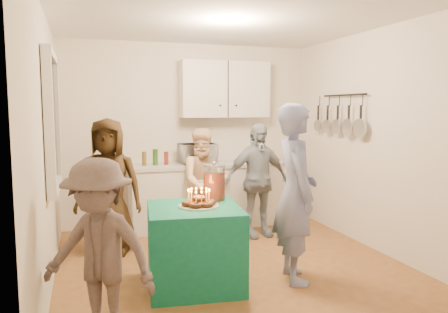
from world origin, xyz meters
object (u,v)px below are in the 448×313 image
object	(u,v)px
man_birthday	(295,193)
woman_back_left	(109,186)
punch_jar	(214,183)
woman_back_center	(205,182)
party_table	(194,246)
counter	(208,196)
child_near_left	(99,252)
microwave	(198,154)
woman_back_right	(257,180)

from	to	relation	value
man_birthday	woman_back_left	size ratio (longest dim) A/B	1.10
punch_jar	woman_back_center	size ratio (longest dim) A/B	0.24
party_table	counter	bearing A→B (deg)	70.57
counter	man_birthday	size ratio (longest dim) A/B	1.27
man_birthday	woman_back_left	bearing A→B (deg)	60.75
party_table	punch_jar	xyz separation A→B (m)	(0.27, 0.26, 0.55)
child_near_left	man_birthday	bearing A→B (deg)	52.39
microwave	woman_back_left	distance (m)	1.50
party_table	woman_back_left	xyz separation A→B (m)	(-0.71, 1.24, 0.41)
microwave	child_near_left	world-z (taller)	child_near_left
man_birthday	woman_back_right	xyz separation A→B (m)	(0.21, 1.49, -0.12)
punch_jar	woman_back_right	xyz separation A→B (m)	(0.91, 1.07, -0.18)
woman_back_center	party_table	bearing A→B (deg)	-108.13
punch_jar	microwave	bearing A→B (deg)	80.82
counter	child_near_left	bearing A→B (deg)	-119.72
woman_back_center	woman_back_left	bearing A→B (deg)	-161.93
woman_back_right	woman_back_center	bearing A→B (deg)	150.00
child_near_left	counter	bearing A→B (deg)	94.02
punch_jar	woman_back_right	world-z (taller)	woman_back_right
counter	woman_back_right	bearing A→B (deg)	-55.35
counter	woman_back_left	size ratio (longest dim) A/B	1.40
man_birthday	woman_back_center	distance (m)	1.85
child_near_left	punch_jar	bearing A→B (deg)	75.83
party_table	punch_jar	size ratio (longest dim) A/B	2.50
woman_back_left	woman_back_right	distance (m)	1.89
punch_jar	child_near_left	size ratio (longest dim) A/B	0.25
counter	microwave	size ratio (longest dim) A/B	4.41
punch_jar	child_near_left	xyz separation A→B (m)	(-1.17, -1.05, -0.26)
woman_back_left	woman_back_center	bearing A→B (deg)	31.82
microwave	woman_back_left	size ratio (longest dim) A/B	0.32
party_table	child_near_left	bearing A→B (deg)	-138.33
punch_jar	party_table	bearing A→B (deg)	-136.62
party_table	microwave	bearing A→B (deg)	74.51
woman_back_right	child_near_left	distance (m)	2.97
man_birthday	woman_back_left	xyz separation A→B (m)	(-1.67, 1.41, -0.08)
punch_jar	woman_back_right	distance (m)	1.41
party_table	woman_back_center	size ratio (longest dim) A/B	0.60
man_birthday	party_table	bearing A→B (deg)	91.01
woman_back_center	man_birthday	bearing A→B (deg)	-76.52
counter	woman_back_center	world-z (taller)	woman_back_center
party_table	woman_back_left	bearing A→B (deg)	119.71
punch_jar	woman_back_center	xyz separation A→B (m)	(0.28, 1.38, -0.22)
microwave	party_table	distance (m)	2.19
party_table	man_birthday	world-z (taller)	man_birthday
child_near_left	party_table	bearing A→B (deg)	75.42
man_birthday	woman_back_right	bearing A→B (deg)	2.63
woman_back_left	woman_back_center	size ratio (longest dim) A/B	1.11
counter	woman_back_left	distance (m)	1.65
microwave	woman_back_center	world-z (taller)	woman_back_center
child_near_left	microwave	bearing A→B (deg)	96.42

